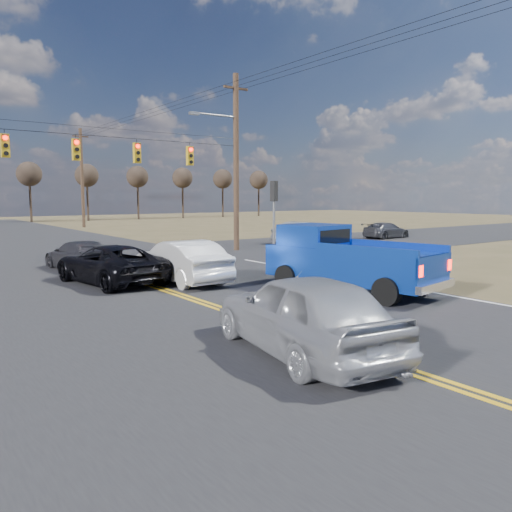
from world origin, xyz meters
TOP-DOWN VIEW (x-y plane):
  - ground at (0.00, 0.00)m, footprint 160.00×160.00m
  - road_main at (0.00, 10.00)m, footprint 14.00×120.00m
  - road_cross at (0.00, 18.00)m, footprint 120.00×12.00m
  - signal_gantry at (0.50, 17.79)m, footprint 19.60×4.83m
  - utility_poles at (0.00, 17.00)m, footprint 19.60×58.32m
  - treeline at (0.00, 26.96)m, footprint 87.00×117.80m
  - pickup_truck at (4.71, 5.32)m, footprint 3.05×6.06m
  - silver_suv at (-0.80, 1.25)m, footprint 2.78×5.15m
  - black_suv at (-0.95, 11.48)m, footprint 3.00×5.29m
  - white_car_queue at (1.26, 10.16)m, footprint 1.65×4.71m
  - dgrey_car_queue at (-0.80, 15.50)m, footprint 2.11×4.50m
  - cross_car_east_near at (15.12, 19.14)m, footprint 1.97×4.55m
  - cross_car_east_far at (22.94, 18.41)m, footprint 1.82×4.22m

SIDE VIEW (x-z plane):
  - ground at x=0.00m, z-range 0.00..0.00m
  - road_main at x=0.00m, z-range -0.01..0.01m
  - road_cross at x=0.00m, z-range -0.01..0.01m
  - cross_car_east_far at x=22.94m, z-range 0.00..1.21m
  - dgrey_car_queue at x=-0.80m, z-range 0.00..1.27m
  - black_suv at x=-0.95m, z-range 0.00..1.39m
  - cross_car_east_near at x=15.12m, z-range 0.00..1.46m
  - white_car_queue at x=1.26m, z-range 0.00..1.55m
  - silver_suv at x=-0.80m, z-range 0.00..1.66m
  - pickup_truck at x=4.71m, z-range -0.03..2.14m
  - signal_gantry at x=0.50m, z-range 0.06..10.06m
  - utility_poles at x=0.00m, z-range 0.23..10.23m
  - treeline at x=0.00m, z-range 2.00..9.40m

